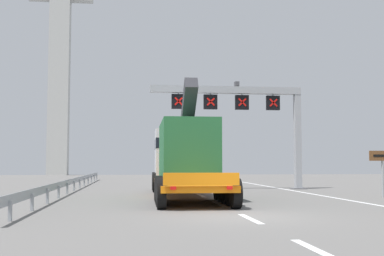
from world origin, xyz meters
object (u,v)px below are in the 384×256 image
at_px(heavy_haul_truck_orange, 183,157).
at_px(tourist_info_sign_brown, 383,162).
at_px(bridge_pylon_distant, 60,27).
at_px(overhead_lane_gantry, 247,107).

distance_m(heavy_haul_truck_orange, tourist_info_sign_brown, 9.82).
bearing_deg(bridge_pylon_distant, heavy_haul_truck_orange, -73.97).
relative_size(overhead_lane_gantry, tourist_info_sign_brown, 4.43).
relative_size(tourist_info_sign_brown, bridge_pylon_distant, 0.05).
height_order(tourist_info_sign_brown, bridge_pylon_distant, bridge_pylon_distant).
bearing_deg(overhead_lane_gantry, heavy_haul_truck_orange, -130.65).
xyz_separation_m(heavy_haul_truck_orange, bridge_pylon_distant, (-12.94, 45.02, 18.92)).
height_order(overhead_lane_gantry, bridge_pylon_distant, bridge_pylon_distant).
bearing_deg(bridge_pylon_distant, tourist_info_sign_brown, -64.77).
bearing_deg(heavy_haul_truck_orange, bridge_pylon_distant, 106.03).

